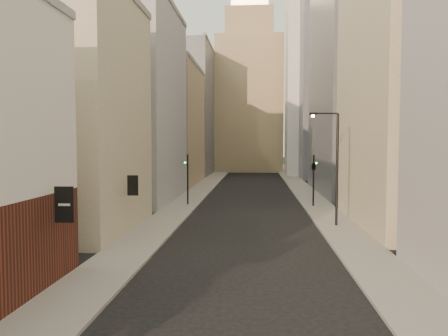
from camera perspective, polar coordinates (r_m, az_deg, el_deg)
sidewalk_left at (r=59.06m, az=-2.67°, el=-2.53°), size 3.00×140.00×0.15m
sidewalk_right at (r=58.93m, az=9.99°, el=-2.59°), size 3.00×140.00×0.15m
left_bldg_beige at (r=31.96m, az=-19.10°, el=6.49°), size 8.00×12.00×16.00m
left_bldg_grey at (r=47.19m, az=-11.36°, el=7.98°), size 8.00×16.00×20.00m
left_bldg_tan at (r=64.60m, az=-7.03°, el=5.44°), size 8.00×18.00×17.00m
left_bldg_wingrid at (r=84.46m, az=-4.37°, el=7.34°), size 8.00×20.00×24.00m
right_bldg_beige at (r=35.42m, az=23.33°, el=9.33°), size 8.00×16.00×20.00m
right_bldg_wingrid at (r=54.95m, az=16.47°, el=10.40°), size 8.00×20.00×26.00m
highrise at (r=85.41m, az=16.59°, el=16.44°), size 21.00×23.00×51.20m
clock_tower at (r=96.01m, az=3.32°, el=10.24°), size 14.00×14.00×44.90m
white_tower at (r=82.79m, az=10.97°, el=11.97°), size 8.00×8.00×41.50m
streetlamp_mid at (r=32.34m, az=14.21°, el=0.73°), size 2.15×0.57×8.28m
traffic_light_left at (r=42.27m, az=-4.77°, el=-0.35°), size 0.52×0.39×5.00m
traffic_light_right at (r=41.89m, az=11.63°, el=0.15°), size 0.77×0.77×5.00m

